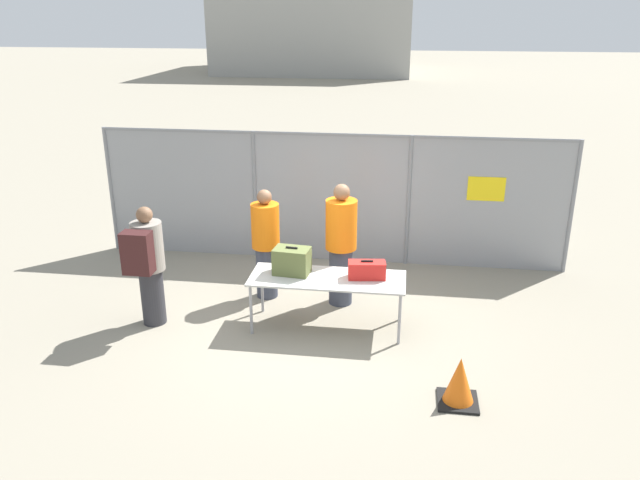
{
  "coord_description": "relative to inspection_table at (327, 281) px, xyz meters",
  "views": [
    {
      "loc": [
        1.22,
        -7.76,
        4.14
      ],
      "look_at": [
        0.08,
        0.45,
        1.05
      ],
      "focal_mm": 35.0,
      "sensor_mm": 36.0,
      "label": 1
    }
  ],
  "objects": [
    {
      "name": "traveler_hooded",
      "position": [
        -2.41,
        -0.26,
        0.24
      ],
      "size": [
        0.42,
        0.65,
        1.69
      ],
      "rotation": [
        0.0,
        0.0,
        -0.0
      ],
      "color": "#2D2D33",
      "rests_on": "ground_plane"
    },
    {
      "name": "suitcase_olive",
      "position": [
        -0.5,
        0.08,
        0.23
      ],
      "size": [
        0.51,
        0.37,
        0.38
      ],
      "color": "#566033",
      "rests_on": "inspection_table"
    },
    {
      "name": "distant_hangar",
      "position": [
        -5.39,
        37.45,
        3.02
      ],
      "size": [
        12.72,
        11.16,
        7.43
      ],
      "color": "#999993",
      "rests_on": "ground_plane"
    },
    {
      "name": "inspection_table",
      "position": [
        0.0,
        0.0,
        0.0
      ],
      "size": [
        2.09,
        0.78,
        0.74
      ],
      "color": "#B2B2AD",
      "rests_on": "ground_plane"
    },
    {
      "name": "suitcase_red",
      "position": [
        0.52,
        0.06,
        0.17
      ],
      "size": [
        0.52,
        0.28,
        0.26
      ],
      "color": "red",
      "rests_on": "inspection_table"
    },
    {
      "name": "utility_trailer",
      "position": [
        1.97,
        4.54,
        -0.32
      ],
      "size": [
        3.57,
        2.19,
        0.63
      ],
      "color": "silver",
      "rests_on": "ground_plane"
    },
    {
      "name": "security_worker_near",
      "position": [
        0.1,
        0.78,
        0.25
      ],
      "size": [
        0.45,
        0.45,
        1.83
      ],
      "rotation": [
        0.0,
        0.0,
        2.81
      ],
      "color": "#383D4C",
      "rests_on": "ground_plane"
    },
    {
      "name": "ground_plane",
      "position": [
        -0.26,
        0.15,
        -0.69
      ],
      "size": [
        120.0,
        120.0,
        0.0
      ],
      "primitive_type": "plane",
      "color": "gray"
    },
    {
      "name": "traffic_cone",
      "position": [
        1.67,
        -1.55,
        -0.43
      ],
      "size": [
        0.45,
        0.45,
        0.56
      ],
      "color": "black",
      "rests_on": "ground_plane"
    },
    {
      "name": "fence_section",
      "position": [
        -0.25,
        2.46,
        0.47
      ],
      "size": [
        7.92,
        0.07,
        2.23
      ],
      "color": "gray",
      "rests_on": "ground_plane"
    },
    {
      "name": "security_worker_far",
      "position": [
        -1.03,
        0.86,
        0.18
      ],
      "size": [
        0.42,
        0.42,
        1.69
      ],
      "rotation": [
        0.0,
        0.0,
        2.7
      ],
      "color": "#383D4C",
      "rests_on": "ground_plane"
    }
  ]
}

